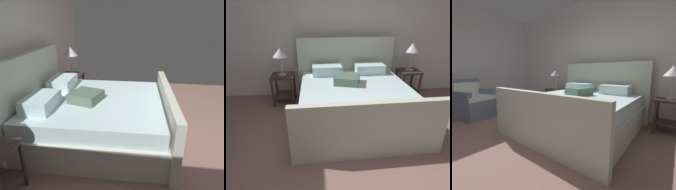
{
  "view_description": "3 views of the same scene",
  "coord_description": "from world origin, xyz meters",
  "views": [
    {
      "loc": [
        -2.54,
        0.91,
        1.78
      ],
      "look_at": [
        0.12,
        1.28,
        0.72
      ],
      "focal_mm": 32.73,
      "sensor_mm": 36.0,
      "label": 1
    },
    {
      "loc": [
        -0.38,
        -1.49,
        1.81
      ],
      "look_at": [
        -0.13,
        1.05,
        0.67
      ],
      "focal_mm": 31.35,
      "sensor_mm": 36.0,
      "label": 2
    },
    {
      "loc": [
        1.67,
        -0.73,
        1.06
      ],
      "look_at": [
        0.22,
        1.03,
        0.7
      ],
      "focal_mm": 23.6,
      "sensor_mm": 36.0,
      "label": 3
    }
  ],
  "objects": [
    {
      "name": "ground_plane",
      "position": [
        0.0,
        0.0,
        -0.01
      ],
      "size": [
        6.04,
        5.43,
        0.02
      ],
      "primitive_type": "cube",
      "color": "#866259"
    },
    {
      "name": "bed",
      "position": [
        0.19,
        1.56,
        0.36
      ],
      "size": [
        2.03,
        2.15,
        1.27
      ],
      "color": "beige",
      "rests_on": "ground"
    },
    {
      "name": "table_lamp_right",
      "position": [
        1.51,
        2.34,
        1.06
      ],
      "size": [
        0.3,
        0.3,
        0.57
      ],
      "color": "#B7B293",
      "rests_on": "nightstand_right"
    },
    {
      "name": "wall_back",
      "position": [
        0.0,
        2.78,
        1.42
      ],
      "size": [
        6.16,
        0.12,
        2.85
      ],
      "primitive_type": "cube",
      "color": "silver",
      "rests_on": "ground"
    },
    {
      "name": "nightstand_right",
      "position": [
        1.51,
        2.34,
        0.4
      ],
      "size": [
        0.44,
        0.44,
        0.6
      ],
      "color": "#3B2C29",
      "rests_on": "ground"
    }
  ]
}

